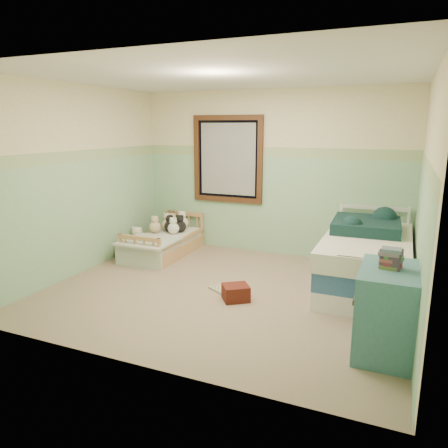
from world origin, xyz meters
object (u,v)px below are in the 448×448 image
at_px(plush_floor_cream, 137,243).
at_px(dresser, 386,311).
at_px(floor_book, 222,289).
at_px(red_pillow, 236,293).
at_px(plush_floor_tan, 122,251).
at_px(twin_bed_frame, 365,279).
at_px(toddler_bed_frame, 165,248).

distance_m(plush_floor_cream, dresser, 4.20).
bearing_deg(plush_floor_cream, floor_book, -27.65).
bearing_deg(red_pillow, floor_book, 140.84).
bearing_deg(dresser, plush_floor_cream, 155.08).
bearing_deg(plush_floor_cream, red_pillow, -29.27).
distance_m(plush_floor_tan, twin_bed_frame, 3.50).
bearing_deg(floor_book, twin_bed_frame, 56.24).
xyz_separation_m(plush_floor_cream, plush_floor_tan, (0.00, -0.41, -0.02)).
height_order(toddler_bed_frame, plush_floor_tan, plush_floor_tan).
xyz_separation_m(twin_bed_frame, floor_book, (-1.60, -0.75, -0.10)).
height_order(twin_bed_frame, floor_book, twin_bed_frame).
height_order(plush_floor_cream, red_pillow, plush_floor_cream).
height_order(toddler_bed_frame, floor_book, toddler_bed_frame).
relative_size(toddler_bed_frame, twin_bed_frame, 0.74).
bearing_deg(toddler_bed_frame, twin_bed_frame, -5.21).
bearing_deg(toddler_bed_frame, red_pillow, -36.47).
bearing_deg(toddler_bed_frame, dresser, -28.46).
bearing_deg(floor_book, dresser, 8.95).
bearing_deg(red_pillow, twin_bed_frame, 36.34).
height_order(twin_bed_frame, dresser, dresser).
distance_m(toddler_bed_frame, red_pillow, 2.11).
xyz_separation_m(toddler_bed_frame, floor_book, (1.42, -1.03, -0.08)).
distance_m(dresser, floor_book, 2.08).
relative_size(toddler_bed_frame, plush_floor_cream, 5.23).
relative_size(plush_floor_cream, floor_book, 0.97).
bearing_deg(plush_floor_tan, toddler_bed_frame, 43.10).
distance_m(twin_bed_frame, floor_book, 1.77).
distance_m(dresser, red_pillow, 1.74).
xyz_separation_m(plush_floor_cream, dresser, (3.80, -1.76, 0.25)).
xyz_separation_m(dresser, red_pillow, (-1.63, 0.55, -0.30)).
height_order(toddler_bed_frame, twin_bed_frame, twin_bed_frame).
height_order(plush_floor_cream, plush_floor_tan, plush_floor_cream).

